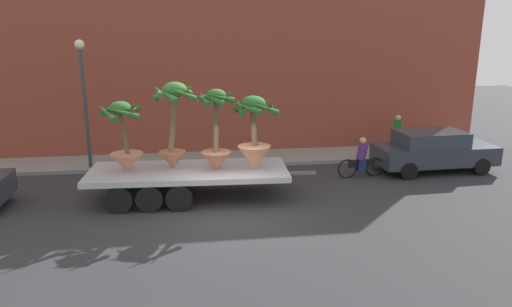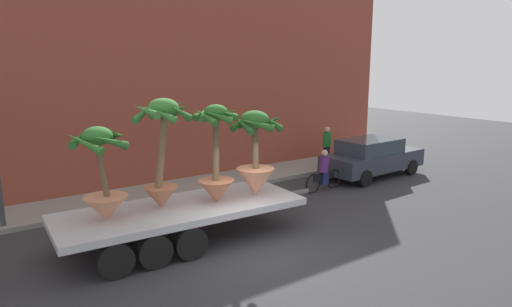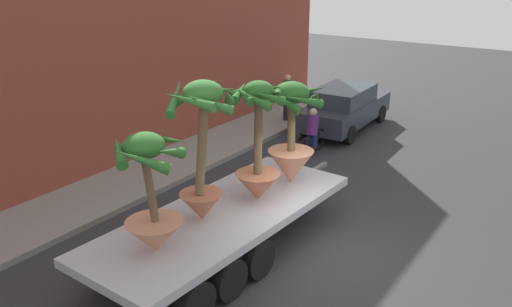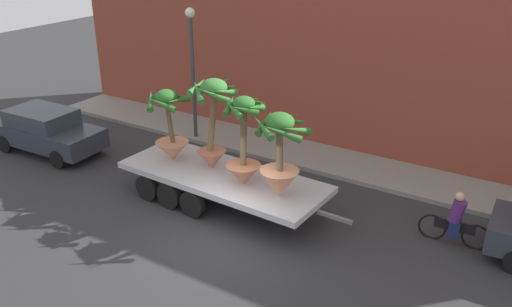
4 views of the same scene
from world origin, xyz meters
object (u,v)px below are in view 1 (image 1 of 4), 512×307
Objects in this scene: flatbed_trailer at (181,176)px; potted_palm_extra at (216,136)px; cyclist at (362,159)px; parked_car at (433,150)px; potted_palm_rear at (174,123)px; potted_palm_front at (254,138)px; pedestrian_near_gate at (397,134)px; potted_palm_middle at (125,142)px; street_lamp at (84,88)px.

potted_palm_extra reaches higher than flatbed_trailer.
cyclist is 0.40× the size of parked_car.
potted_palm_rear is 1.17× the size of potted_palm_front.
potted_palm_rear is 10.00m from pedestrian_near_gate.
pedestrian_near_gate is at bearing 32.01° from potted_palm_front.
flatbed_trailer is 9.76m from parked_car.
pedestrian_near_gate is at bearing 44.85° from cyclist.
parked_car is (9.60, 1.77, 0.06)m from flatbed_trailer.
potted_palm_front is 4.80m from cyclist.
potted_palm_middle is at bearing 174.72° from potted_palm_extra.
parked_car is (9.75, 1.62, -1.64)m from potted_palm_rear.
potted_palm_middle reaches higher than parked_car.
street_lamp is (-10.12, 2.13, 2.56)m from cyclist.
potted_palm_rear is 1.42m from potted_palm_extra.
potted_palm_front is 7.64m from parked_car.
flatbed_trailer is 2.03m from potted_palm_middle.
parked_car is at bearing -74.64° from pedestrian_near_gate.
potted_palm_rear is 10.02m from parked_car.
potted_palm_middle is at bearing -175.13° from potted_palm_rear.
potted_palm_extra is (-1.19, 0.11, 0.06)m from potted_palm_front.
potted_palm_rear is 0.58× the size of street_lamp.
potted_palm_middle is at bearing -160.40° from pedestrian_near_gate.
cyclist is 3.44m from pedestrian_near_gate.
parked_car reaches higher than flatbed_trailer.
street_lamp is at bearing 117.65° from potted_palm_middle.
street_lamp reaches higher than potted_palm_rear.
potted_palm_front reaches higher than pedestrian_near_gate.
pedestrian_near_gate reaches higher than flatbed_trailer.
parked_car is 2.71× the size of pedestrian_near_gate.
cyclist is at bearing 12.06° from flatbed_trailer.
potted_palm_front is 0.49× the size of street_lamp.
potted_palm_rear is 1.07× the size of potted_palm_extra.
parked_car is 2.15m from pedestrian_near_gate.
flatbed_trailer is at bearing -169.57° from parked_car.
cyclist is at bearing 10.61° from potted_palm_rear.
pedestrian_near_gate is at bearing 21.84° from potted_palm_rear.
street_lamp reaches higher than pedestrian_near_gate.
street_lamp is at bearing 134.82° from flatbed_trailer.
street_lamp reaches higher than potted_palm_extra.
potted_palm_extra is at bearing -5.28° from potted_palm_middle.
street_lamp is (-3.36, 3.39, 0.76)m from potted_palm_rear.
potted_palm_rear is at bearing 163.42° from potted_palm_extra.
potted_palm_front is at bearing -163.71° from parked_car.
flatbed_trailer is at bearing -45.18° from street_lamp.
potted_palm_front reaches higher than cyclist.
potted_palm_middle is at bearing -62.35° from street_lamp.
potted_palm_extra is at bearing -152.65° from pedestrian_near_gate.
potted_palm_rear is at bearing 4.87° from potted_palm_middle.
cyclist is at bearing 16.93° from potted_palm_extra.
cyclist is (5.44, 1.66, -1.42)m from potted_palm_extra.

